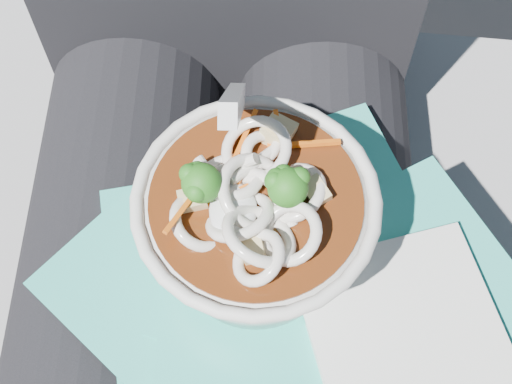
{
  "coord_description": "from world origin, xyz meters",
  "views": [
    {
      "loc": [
        0.04,
        -0.19,
        1.12
      ],
      "look_at": [
        0.03,
        0.02,
        0.73
      ],
      "focal_mm": 50.0,
      "sensor_mm": 36.0,
      "label": 1
    }
  ],
  "objects_px": {
    "udon_bowl": "(255,221)",
    "plastic_bag": "(276,276)",
    "stone_ledge": "(235,278)",
    "lap": "(218,315)",
    "person_body": "(222,206)"
  },
  "relations": [
    {
      "from": "lap",
      "to": "plastic_bag",
      "type": "height_order",
      "value": "plastic_bag"
    },
    {
      "from": "udon_bowl",
      "to": "lap",
      "type": "bearing_deg",
      "value": -151.31
    },
    {
      "from": "lap",
      "to": "udon_bowl",
      "type": "xyz_separation_m",
      "value": [
        0.03,
        0.02,
        0.15
      ]
    },
    {
      "from": "stone_ledge",
      "to": "lap",
      "type": "xyz_separation_m",
      "value": [
        0.0,
        -0.15,
        0.31
      ]
    },
    {
      "from": "stone_ledge",
      "to": "udon_bowl",
      "type": "height_order",
      "value": "udon_bowl"
    },
    {
      "from": "plastic_bag",
      "to": "stone_ledge",
      "type": "bearing_deg",
      "value": 107.64
    },
    {
      "from": "udon_bowl",
      "to": "stone_ledge",
      "type": "bearing_deg",
      "value": 103.25
    },
    {
      "from": "person_body",
      "to": "plastic_bag",
      "type": "bearing_deg",
      "value": -62.43
    },
    {
      "from": "udon_bowl",
      "to": "plastic_bag",
      "type": "bearing_deg",
      "value": -43.41
    },
    {
      "from": "stone_ledge",
      "to": "lap",
      "type": "height_order",
      "value": "lap"
    },
    {
      "from": "lap",
      "to": "udon_bowl",
      "type": "relative_size",
      "value": 2.43
    },
    {
      "from": "lap",
      "to": "plastic_bag",
      "type": "bearing_deg",
      "value": 2.77
    },
    {
      "from": "lap",
      "to": "plastic_bag",
      "type": "xyz_separation_m",
      "value": [
        0.05,
        0.0,
        0.09
      ]
    },
    {
      "from": "plastic_bag",
      "to": "udon_bowl",
      "type": "xyz_separation_m",
      "value": [
        -0.02,
        0.01,
        0.06
      ]
    },
    {
      "from": "stone_ledge",
      "to": "udon_bowl",
      "type": "bearing_deg",
      "value": -76.75
    }
  ]
}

